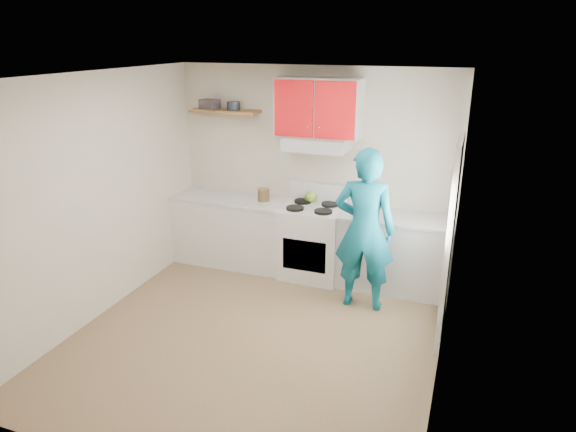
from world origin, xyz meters
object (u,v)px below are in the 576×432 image
at_px(tin, 234,106).
at_px(crock, 264,196).
at_px(kettle, 311,197).
at_px(stove, 312,242).
at_px(person, 365,230).

bearing_deg(tin, crock, -18.20).
distance_m(tin, crock, 1.20).
relative_size(tin, kettle, 1.01).
height_order(tin, crock, tin).
relative_size(kettle, crock, 0.92).
height_order(stove, kettle, kettle).
bearing_deg(stove, tin, 170.55).
bearing_deg(kettle, stove, -49.38).
bearing_deg(crock, kettle, 14.50).
xyz_separation_m(tin, person, (1.90, -0.74, -1.17)).
bearing_deg(crock, tin, 161.80).
distance_m(crock, person, 1.56).
relative_size(tin, crock, 0.92).
bearing_deg(kettle, tin, -164.37).
bearing_deg(person, stove, -38.32).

